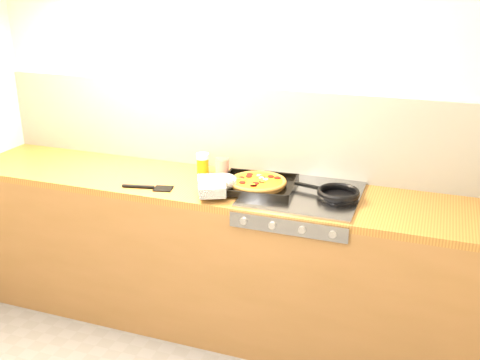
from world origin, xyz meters
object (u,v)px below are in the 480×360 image
at_px(tomato_can, 222,168).
at_px(juice_glass, 203,163).
at_px(frying_pan, 337,194).
at_px(pizza_on_tray, 245,183).

height_order(tomato_can, juice_glass, juice_glass).
xyz_separation_m(frying_pan, juice_glass, (-0.83, 0.14, 0.03)).
bearing_deg(frying_pan, tomato_can, 169.50).
bearing_deg(tomato_can, frying_pan, -10.50).
distance_m(pizza_on_tray, frying_pan, 0.50).
height_order(frying_pan, juice_glass, juice_glass).
relative_size(pizza_on_tray, tomato_can, 4.80).
bearing_deg(juice_glass, tomato_can, -5.72).
height_order(pizza_on_tray, tomato_can, tomato_can).
relative_size(frying_pan, tomato_can, 3.46).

